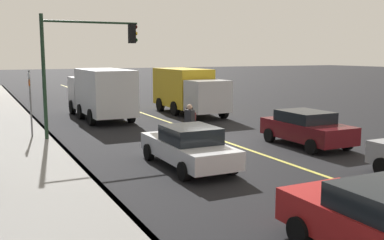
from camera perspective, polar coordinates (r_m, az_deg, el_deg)
The scene contains 11 objects.
ground at distance 20.20m, azimuth 3.58°, elevation -2.55°, with size 200.00×200.00×0.00m, color black.
sidewalk_slab at distance 17.69m, azimuth -21.18°, elevation -4.45°, with size 80.00×3.67×0.15m, color gray.
curb_edge at distance 17.90m, azimuth -15.57°, elevation -4.03°, with size 80.00×0.16×0.15m, color slate.
lane_stripe_center at distance 20.20m, azimuth 3.58°, elevation -2.54°, with size 80.00×0.16×0.01m, color #D8CC4C.
car_white at distance 15.25m, azimuth -0.47°, elevation -3.39°, with size 4.58×1.91×1.43m.
car_maroon at distance 19.39m, azimuth 14.32°, elevation -0.96°, with size 4.16×2.01×1.46m.
truck_white at distance 27.03m, azimuth -11.53°, elevation 3.49°, with size 7.45×2.51×2.96m.
truck_yellow at distance 28.67m, azimuth -0.53°, elevation 3.85°, with size 6.95×2.42×2.88m.
pedestrian_with_backpack at distance 18.81m, azimuth -0.26°, elevation -0.17°, with size 0.46×0.44×1.75m.
traffic_light_mast at distance 20.65m, azimuth -13.75°, elevation 8.11°, with size 0.28×4.35×5.52m.
street_sign_post at distance 21.30m, azimuth -19.86°, elevation 2.49°, with size 0.60×0.08×3.11m.
Camera 1 is at (-17.23, 9.83, 3.84)m, focal length 41.97 mm.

